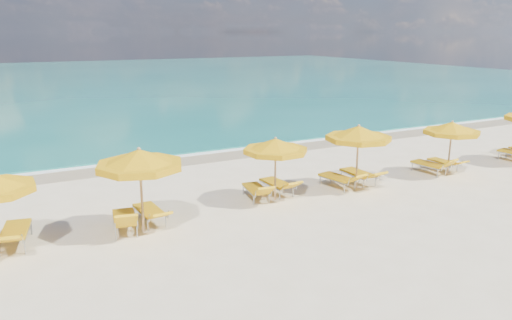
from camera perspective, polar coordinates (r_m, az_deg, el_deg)
name	(u,v)px	position (r m, az deg, el deg)	size (l,w,h in m)	color
ground_plane	(277,206)	(16.34, 2.46, -5.24)	(120.00, 120.00, 0.00)	beige
ocean	(69,81)	(62.02, -20.64, 8.43)	(120.00, 80.00, 0.30)	#12675C
wet_sand_band	(196,157)	(22.77, -6.92, 0.35)	(120.00, 2.60, 0.01)	tan
foam_line	(189,153)	(23.50, -7.62, 0.77)	(120.00, 1.20, 0.03)	white
whitecap_near	(34,132)	(30.83, -23.99, 2.90)	(14.00, 0.36, 0.05)	white
whitecap_far	(214,102)	(40.85, -4.78, 6.64)	(18.00, 0.30, 0.05)	white
umbrella_3	(139,160)	(14.01, -13.17, 0.00)	(2.61, 2.61, 2.46)	tan
umbrella_4	(275,146)	(16.37, 2.24, 1.56)	(2.72, 2.72, 2.18)	tan
umbrella_5	(358,134)	(17.97, 11.63, 2.94)	(2.74, 2.74, 2.36)	tan
umbrella_6	(452,129)	(20.82, 21.48, 3.35)	(2.44, 2.44, 2.18)	tan
lounger_2_right	(15,237)	(14.74, -25.79, -7.97)	(1.02, 2.13, 0.77)	#A5A8AD
lounger_3_left	(125,224)	(14.70, -14.75, -7.05)	(0.91, 1.91, 0.89)	#A5A8AD
lounger_3_right	(150,216)	(15.16, -11.99, -6.26)	(0.71, 1.92, 0.69)	#A5A8AD
lounger_4_left	(256,193)	(16.85, 0.02, -3.83)	(0.85, 1.85, 0.77)	#A5A8AD
lounger_4_right	(277,188)	(17.43, 2.46, -3.19)	(0.72, 1.91, 0.74)	#A5A8AD
lounger_5_left	(338,182)	(18.34, 9.38, -2.48)	(0.91, 1.94, 0.77)	#A5A8AD
lounger_5_right	(359,178)	(18.97, 11.69, -1.99)	(0.69, 2.00, 0.75)	#A5A8AD
lounger_6_left	(430,168)	(21.11, 19.24, -0.87)	(0.83, 1.86, 0.81)	#A5A8AD
lounger_6_right	(444,165)	(21.88, 20.65, -0.54)	(0.60, 1.70, 0.60)	#A5A8AD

